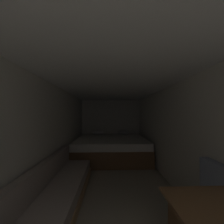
% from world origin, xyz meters
% --- Properties ---
extents(ground_plane, '(7.44, 7.44, 0.00)m').
position_xyz_m(ground_plane, '(0.00, 2.28, 0.00)').
color(ground_plane, '#A39984').
extents(wall_back, '(2.47, 0.05, 2.04)m').
position_xyz_m(wall_back, '(0.00, 5.02, 1.02)').
color(wall_back, silver).
rests_on(wall_back, ground).
extents(wall_left, '(0.05, 5.44, 2.04)m').
position_xyz_m(wall_left, '(-1.21, 2.28, 1.02)').
color(wall_left, silver).
rests_on(wall_left, ground).
extents(wall_right, '(0.05, 5.44, 2.04)m').
position_xyz_m(wall_right, '(1.21, 2.28, 1.02)').
color(wall_right, silver).
rests_on(wall_right, ground).
extents(ceiling_slab, '(2.47, 5.44, 0.05)m').
position_xyz_m(ceiling_slab, '(0.00, 2.28, 2.06)').
color(ceiling_slab, white).
rests_on(ceiling_slab, wall_left).
extents(bed, '(2.25, 1.81, 0.83)m').
position_xyz_m(bed, '(0.00, 4.05, 0.33)').
color(bed, brown).
rests_on(bed, ground).
extents(sofa_left, '(0.64, 2.83, 0.69)m').
position_xyz_m(sofa_left, '(-0.89, 1.55, 0.22)').
color(sofa_left, tan).
rests_on(sofa_left, ground).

